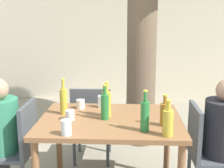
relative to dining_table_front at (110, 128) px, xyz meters
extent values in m
cube|color=beige|center=(0.00, 3.62, 0.71)|extent=(10.00, 0.08, 2.80)
cylinder|color=brown|center=(0.33, 1.35, 0.50)|extent=(0.38, 0.38, 2.36)
cube|color=brown|center=(0.00, 0.00, 0.07)|extent=(1.26, 0.96, 0.04)
cylinder|color=brown|center=(-0.57, 0.42, -0.32)|extent=(0.06, 0.06, 0.74)
cylinder|color=brown|center=(0.57, 0.42, -0.32)|extent=(0.06, 0.06, 0.74)
cube|color=#474C51|center=(-0.95, 0.00, -0.25)|extent=(0.44, 0.44, 0.04)
cube|color=#474C51|center=(-0.75, 0.00, -0.01)|extent=(0.04, 0.44, 0.45)
cylinder|color=#474C51|center=(-0.76, 0.19, -0.48)|extent=(0.04, 0.04, 0.42)
cube|color=#474C51|center=(0.95, 0.00, -0.25)|extent=(0.44, 0.44, 0.04)
cube|color=#474C51|center=(0.75, 0.00, -0.01)|extent=(0.04, 0.44, 0.45)
cube|color=#474C51|center=(-0.25, 0.80, -0.25)|extent=(0.44, 0.44, 0.04)
cube|color=#474C51|center=(-0.25, 0.60, -0.01)|extent=(0.44, 0.04, 0.45)
cylinder|color=#474C51|center=(-0.06, 0.99, -0.48)|extent=(0.04, 0.04, 0.42)
cylinder|color=#474C51|center=(-0.44, 0.99, -0.48)|extent=(0.04, 0.04, 0.42)
cylinder|color=#474C51|center=(-0.06, 0.61, -0.48)|extent=(0.04, 0.04, 0.42)
cylinder|color=#474C51|center=(-0.44, 0.61, -0.48)|extent=(0.04, 0.04, 0.42)
cylinder|color=#337F5B|center=(-1.01, 0.00, 0.01)|extent=(0.34, 0.34, 0.49)
cylinder|color=gold|center=(0.46, -0.38, 0.19)|extent=(0.08, 0.08, 0.20)
cylinder|color=gold|center=(0.46, -0.38, 0.33)|extent=(0.03, 0.03, 0.07)
cylinder|color=gold|center=(0.46, -0.38, 0.37)|extent=(0.04, 0.04, 0.01)
cylinder|color=#9E661E|center=(0.46, -0.16, 0.18)|extent=(0.08, 0.08, 0.19)
cylinder|color=#9E661E|center=(0.46, -0.16, 0.31)|extent=(0.03, 0.03, 0.07)
cylinder|color=gold|center=(0.46, -0.16, 0.35)|extent=(0.04, 0.04, 0.01)
cylinder|color=gold|center=(-0.44, 0.12, 0.21)|extent=(0.07, 0.07, 0.24)
cylinder|color=gold|center=(-0.44, 0.12, 0.37)|extent=(0.03, 0.03, 0.08)
cylinder|color=gold|center=(-0.44, 0.12, 0.42)|extent=(0.03, 0.03, 0.01)
cylinder|color=#287A38|center=(-0.05, -0.02, 0.20)|extent=(0.07, 0.07, 0.22)
cylinder|color=#287A38|center=(-0.05, -0.02, 0.35)|extent=(0.03, 0.03, 0.08)
cylinder|color=gold|center=(-0.05, -0.02, 0.40)|extent=(0.03, 0.03, 0.01)
cylinder|color=gold|center=(-0.04, 0.07, 0.20)|extent=(0.08, 0.08, 0.23)
cylinder|color=gold|center=(-0.04, 0.07, 0.36)|extent=(0.03, 0.03, 0.08)
cylinder|color=gold|center=(-0.04, 0.07, 0.40)|extent=(0.04, 0.04, 0.01)
cylinder|color=#287A38|center=(0.29, -0.29, 0.21)|extent=(0.07, 0.07, 0.24)
cylinder|color=#287A38|center=(0.29, -0.29, 0.37)|extent=(0.03, 0.03, 0.08)
cylinder|color=gold|center=(0.29, -0.29, 0.42)|extent=(0.03, 0.03, 0.01)
cylinder|color=silver|center=(-0.31, 0.30, 0.13)|extent=(0.08, 0.08, 0.09)
cylinder|color=silver|center=(-0.35, -0.05, 0.13)|extent=(0.08, 0.08, 0.09)
cylinder|color=white|center=(-0.11, 0.34, 0.15)|extent=(0.07, 0.07, 0.12)
cylinder|color=white|center=(-0.32, -0.40, 0.15)|extent=(0.08, 0.08, 0.12)
camera|label=1|loc=(0.14, -2.64, 0.99)|focal=50.00mm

